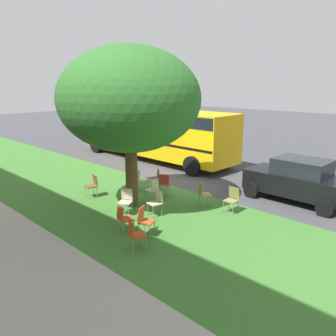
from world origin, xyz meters
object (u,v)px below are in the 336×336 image
(chair_4, at_px, (232,198))
(school_bus, at_px, (153,129))
(street_tree, at_px, (130,100))
(chair_1, at_px, (165,183))
(chair_7, at_px, (141,178))
(chair_0, at_px, (156,201))
(chair_8, at_px, (203,193))
(parked_car, at_px, (298,180))
(chair_6, at_px, (135,233))
(chair_3, at_px, (160,177))
(chair_10, at_px, (144,219))
(chair_11, at_px, (124,217))
(chair_9, at_px, (93,184))
(chair_5, at_px, (153,188))
(chair_2, at_px, (126,199))

(chair_4, bearing_deg, school_bus, -25.95)
(street_tree, xyz_separation_m, chair_1, (-0.07, -1.62, -3.29))
(chair_7, height_order, school_bus, school_bus)
(chair_0, bearing_deg, chair_8, -108.55)
(chair_7, xyz_separation_m, parked_car, (-5.25, -3.24, 0.32))
(parked_car, bearing_deg, chair_6, 78.58)
(chair_0, xyz_separation_m, chair_3, (1.93, -2.10, 0.00))
(chair_3, bearing_deg, chair_6, 128.14)
(chair_6, bearing_deg, chair_7, -43.03)
(chair_10, bearing_deg, chair_11, 32.43)
(chair_4, distance_m, chair_7, 4.19)
(chair_10, xyz_separation_m, school_bus, (7.25, -7.26, 1.24))
(chair_4, height_order, chair_8, same)
(chair_6, distance_m, chair_9, 4.88)
(chair_0, height_order, chair_3, same)
(street_tree, xyz_separation_m, chair_0, (-1.35, 0.07, -3.29))
(chair_4, relative_size, chair_6, 1.00)
(chair_8, distance_m, chair_10, 3.13)
(chair_6, xyz_separation_m, chair_11, (1.06, -0.47, 0.00))
(chair_4, bearing_deg, chair_5, 22.59)
(chair_4, height_order, chair_10, same)
(chair_10, height_order, parked_car, parked_car)
(street_tree, xyz_separation_m, chair_10, (-2.23, 1.40, -3.29))
(chair_0, height_order, chair_8, same)
(chair_7, height_order, parked_car, parked_car)
(chair_10, bearing_deg, chair_0, -56.61)
(chair_11, bearing_deg, school_bus, -48.54)
(chair_3, height_order, school_bus, school_bus)
(chair_2, bearing_deg, chair_1, -79.02)
(chair_3, height_order, chair_10, same)
(chair_6, xyz_separation_m, chair_7, (3.86, -3.61, 0.00))
(chair_9, height_order, school_bus, school_bus)
(chair_2, bearing_deg, school_bus, -49.87)
(chair_1, bearing_deg, chair_10, 125.59)
(chair_1, distance_m, chair_2, 2.38)
(chair_7, bearing_deg, street_tree, 128.48)
(street_tree, height_order, chair_6, street_tree)
(street_tree, distance_m, chair_5, 3.39)
(chair_2, relative_size, chair_10, 1.00)
(chair_6, relative_size, chair_9, 1.00)
(street_tree, height_order, chair_1, street_tree)
(school_bus, bearing_deg, chair_3, 139.25)
(chair_7, distance_m, chair_10, 4.36)
(chair_5, relative_size, chair_7, 1.00)
(street_tree, relative_size, chair_7, 6.40)
(chair_1, height_order, chair_9, same)
(chair_0, height_order, chair_5, same)
(chair_2, height_order, chair_8, same)
(chair_8, bearing_deg, chair_11, 85.65)
(chair_2, bearing_deg, chair_8, -120.51)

